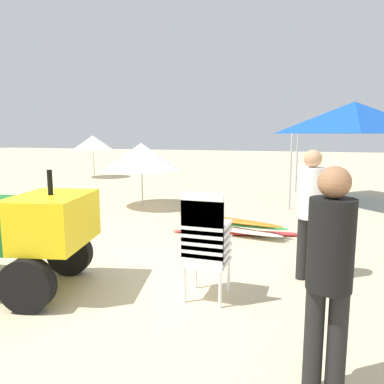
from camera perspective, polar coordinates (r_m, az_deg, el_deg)
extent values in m
plane|color=beige|center=(5.11, -17.91, -13.55)|extent=(80.00, 80.00, 0.00)
cube|color=yellow|center=(4.76, -20.70, -3.99)|extent=(1.03, 1.25, 0.60)
cylinder|color=black|center=(4.69, -21.00, 1.38)|extent=(0.07, 0.07, 0.30)
cylinder|color=black|center=(5.42, -18.27, -8.92)|extent=(0.63, 0.31, 0.60)
cylinder|color=black|center=(4.49, -24.00, -12.97)|extent=(0.63, 0.31, 0.60)
cube|color=white|center=(4.41, 2.37, -10.66)|extent=(0.48, 0.48, 0.04)
cube|color=white|center=(4.14, 1.53, -9.02)|extent=(0.48, 0.04, 0.40)
cube|color=white|center=(4.38, 2.37, -9.55)|extent=(0.48, 0.48, 0.04)
cube|color=white|center=(4.12, 1.53, -7.83)|extent=(0.48, 0.04, 0.40)
cube|color=white|center=(4.35, 2.38, -8.43)|extent=(0.48, 0.48, 0.04)
cube|color=white|center=(4.09, 1.54, -6.62)|extent=(0.48, 0.04, 0.40)
cube|color=white|center=(4.32, 2.39, -7.29)|extent=(0.48, 0.48, 0.04)
cube|color=white|center=(4.07, 1.55, -5.40)|extent=(0.48, 0.04, 0.40)
cube|color=white|center=(4.30, 2.40, -6.14)|extent=(0.48, 0.48, 0.04)
cube|color=white|center=(4.05, 1.55, -4.17)|extent=(0.48, 0.04, 0.40)
cube|color=white|center=(4.28, 2.41, -4.97)|extent=(0.48, 0.48, 0.04)
cube|color=white|center=(4.03, 1.56, -2.92)|extent=(0.48, 0.04, 0.40)
cylinder|color=white|center=(4.63, 5.65, -12.76)|extent=(0.04, 0.04, 0.42)
cylinder|color=white|center=(4.73, 0.57, -12.22)|extent=(0.04, 0.04, 0.42)
cylinder|color=white|center=(4.25, 4.35, -14.76)|extent=(0.04, 0.04, 0.42)
cylinder|color=white|center=(4.36, -1.18, -14.10)|extent=(0.04, 0.04, 0.42)
ellipsoid|color=red|center=(7.24, 7.05, -6.21)|extent=(2.55, 0.81, 0.08)
ellipsoid|color=white|center=(7.19, 5.56, -5.64)|extent=(2.20, 0.79, 0.08)
ellipsoid|color=green|center=(7.29, 6.12, -4.78)|extent=(2.23, 0.58, 0.08)
ellipsoid|color=orange|center=(7.21, 5.38, -4.28)|extent=(2.24, 0.76, 0.08)
cylinder|color=black|center=(5.17, 16.56, -8.33)|extent=(0.14, 0.14, 0.83)
cylinder|color=black|center=(5.17, 18.35, -8.42)|extent=(0.14, 0.14, 0.83)
cylinder|color=white|center=(5.00, 17.85, -0.16)|extent=(0.32, 0.32, 0.66)
sphere|color=tan|center=(4.96, 18.09, 4.91)|extent=(0.23, 0.23, 0.23)
cylinder|color=black|center=(3.07, 18.17, -20.86)|extent=(0.14, 0.14, 0.82)
cylinder|color=black|center=(3.07, 21.37, -20.97)|extent=(0.14, 0.14, 0.82)
cylinder|color=black|center=(2.79, 20.57, -7.56)|extent=(0.32, 0.32, 0.65)
sphere|color=#9E6B47|center=(2.70, 21.07, 1.40)|extent=(0.22, 0.22, 0.22)
cylinder|color=#B2B2B7|center=(9.74, 14.91, 2.99)|extent=(0.05, 0.05, 1.94)
cylinder|color=#B2B2B7|center=(12.77, 15.80, 4.27)|extent=(0.05, 0.05, 1.94)
pyramid|color=#144CB2|center=(11.25, 23.62, 10.44)|extent=(3.05, 3.05, 0.86)
cylinder|color=beige|center=(9.91, -7.70, 2.59)|extent=(0.04, 0.04, 1.69)
cone|color=white|center=(9.87, -7.76, 5.43)|extent=(2.02, 2.02, 0.71)
cylinder|color=beige|center=(17.21, -14.90, 5.28)|extent=(0.04, 0.04, 1.87)
cone|color=white|center=(17.19, -14.98, 7.34)|extent=(1.81, 1.81, 0.63)
cone|color=orange|center=(8.64, -19.37, -2.65)|extent=(0.37, 0.37, 0.53)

